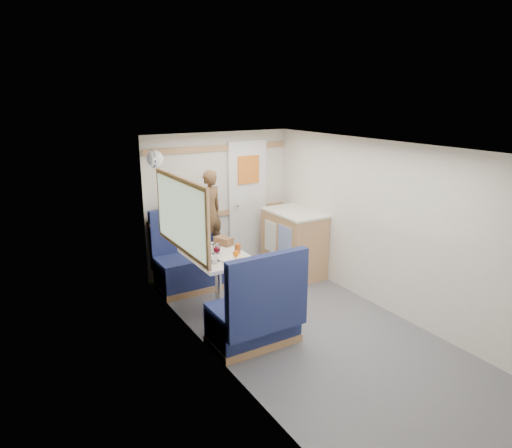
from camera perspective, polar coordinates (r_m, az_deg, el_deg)
floor at (r=5.10m, az=7.28°, el=-13.46°), size 4.50×4.50×0.00m
ceiling at (r=4.48m, az=8.18°, el=9.46°), size 4.50×4.50×0.00m
wall_back at (r=6.53m, az=-4.62°, el=2.64°), size 2.20×0.02×2.00m
wall_left at (r=4.13m, az=-4.39°, el=-5.27°), size 0.02×4.50×2.00m
wall_right at (r=5.42m, az=16.86°, el=-0.76°), size 0.02×4.50×2.00m
oak_trim_low at (r=6.55m, az=-4.51°, el=1.33°), size 2.15×0.02×0.08m
oak_trim_high at (r=6.38m, az=-4.69°, el=9.44°), size 2.15×0.02×0.08m
side_window at (r=4.94m, az=-9.45°, el=1.13°), size 0.04×1.30×0.72m
rear_door at (r=6.72m, az=-1.05°, el=2.81°), size 0.62×0.12×1.86m
dinette_table at (r=5.31m, az=-4.80°, el=-5.40°), size 0.62×0.92×0.72m
bench_far at (r=6.15m, az=-8.32°, el=-5.16°), size 0.90×0.59×1.05m
bench_near at (r=4.73m, az=0.02°, el=-11.69°), size 0.90×0.59×1.05m
ledge at (r=6.20m, az=-9.45°, el=0.60°), size 0.90×0.14×0.04m
dome_light at (r=5.65m, az=-12.53°, el=7.98°), size 0.20×0.20×0.20m
galley_counter at (r=6.50m, az=4.72°, el=-2.31°), size 0.57×0.92×0.92m
person at (r=6.07m, az=-5.88°, el=1.59°), size 0.45×0.36×1.10m
duffel_bag at (r=6.17m, az=-9.47°, el=1.73°), size 0.45×0.22×0.21m
tray at (r=5.04m, az=-2.29°, el=-4.57°), size 0.37×0.43×0.02m
orange_fruit at (r=5.12m, az=-2.52°, el=-3.70°), size 0.07×0.07×0.07m
cheese_block at (r=5.01m, az=-1.92°, el=-4.37°), size 0.11×0.07×0.04m
wine_glass at (r=5.02m, az=-4.91°, el=-3.31°), size 0.08×0.08×0.17m
tumbler_left at (r=4.98m, az=-5.25°, el=-4.30°), size 0.07×0.07×0.11m
tumbler_mid at (r=5.34m, az=-6.55°, el=-3.00°), size 0.06×0.06×0.10m
tumbler_right at (r=5.28m, az=-4.89°, el=-3.12°), size 0.07×0.07×0.11m
beer_glass at (r=5.28m, az=-2.31°, el=-3.08°), size 0.07×0.07×0.11m
pepper_grinder at (r=5.35m, az=-5.41°, el=-3.00°), size 0.03×0.03×0.09m
salt_grinder at (r=5.29m, az=-5.54°, el=-3.19°), size 0.04×0.04×0.09m
bread_loaf at (r=5.58m, az=-4.07°, el=-2.14°), size 0.19×0.25×0.09m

